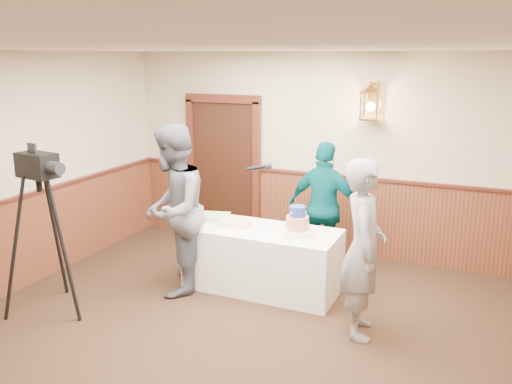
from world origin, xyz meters
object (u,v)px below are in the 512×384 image
Objects in this scene: display_table at (263,259)px; interviewer at (173,210)px; baker at (363,249)px; sheet_cake_green at (215,217)px; assistant_p at (325,208)px; tv_camera_rig at (45,242)px; sheet_cake_yellow at (235,223)px; tiered_cake at (297,223)px.

interviewer is at bearing -153.12° from display_table.
sheet_cake_green is at bearing 56.16° from baker.
sheet_cake_green is 0.65m from interviewer.
assistant_p is 3.35m from tv_camera_rig.
display_table is at bearing 100.48° from interviewer.
assistant_p is at bearing 115.88° from interviewer.
baker is (1.68, -0.57, 0.11)m from sheet_cake_yellow.
tiered_cake is at bearing 40.10° from tv_camera_rig.
sheet_cake_green is (-1.12, 0.11, -0.09)m from tiered_cake.
tv_camera_rig is (-1.91, -1.49, 0.42)m from display_table.
sheet_cake_green is (-0.33, 0.11, 0.00)m from sheet_cake_yellow.
baker is 1.06× the size of assistant_p.
sheet_cake_yellow is at bearing -179.56° from tiered_cake.
display_table is 1.54m from baker.
display_table is 0.67m from tiered_cake.
interviewer is (-0.57, -0.45, 0.21)m from sheet_cake_yellow.
tv_camera_rig is (-0.98, -1.01, -0.20)m from interviewer.
interviewer is 1.94m from assistant_p.
sheet_cake_green is at bearing 60.07° from tv_camera_rig.
sheet_cake_green is (-0.68, 0.09, 0.41)m from display_table.
sheet_cake_green is 0.19× the size of baker.
assistant_p reaches higher than sheet_cake_yellow.
interviewer is at bearing -141.84° from sheet_cake_yellow.
assistant_p is at bearing 58.80° from display_table.
baker is (1.32, -0.59, 0.53)m from display_table.
tv_camera_rig is (-1.56, -1.46, 0.01)m from sheet_cake_yellow.
assistant_p is 0.96× the size of tv_camera_rig.
sheet_cake_green is at bearing 172.42° from display_table.
tv_camera_rig reaches higher than tiered_cake.
sheet_cake_yellow is 1.21m from assistant_p.
sheet_cake_yellow is 0.22× the size of assistant_p.
sheet_cake_green reaches higher than sheet_cake_yellow.
sheet_cake_yellow is 0.34m from sheet_cake_green.
display_table is at bearing 64.52° from assistant_p.
assistant_p is (1.19, 0.74, 0.06)m from sheet_cake_green.
display_table is 1.21m from interviewer.
tiered_cake reaches higher than sheet_cake_yellow.
assistant_p is (0.50, 0.83, 0.48)m from display_table.
sheet_cake_yellow is at bearing 50.48° from assistant_p.
interviewer reaches higher than baker.
assistant_p is at bearing 32.00° from sheet_cake_green.
tiered_cake is 1.27× the size of sheet_cake_green.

